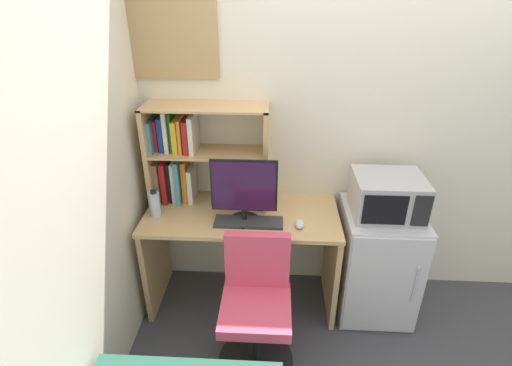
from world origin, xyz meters
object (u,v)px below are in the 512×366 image
desk_chair (256,312)px  wall_corkboard (167,34)px  keyboard (249,222)px  water_bottle (155,204)px  mini_fridge (376,261)px  hutch_bookshelf (189,154)px  microwave (387,195)px  monitor (244,190)px  computer_mouse (300,224)px

desk_chair → wall_corkboard: 1.81m
keyboard → water_bottle: (-0.63, 0.07, 0.08)m
keyboard → mini_fridge: mini_fridge is taller
hutch_bookshelf → mini_fridge: size_ratio=1.01×
microwave → monitor: bearing=-173.7°
keyboard → mini_fridge: bearing=8.2°
hutch_bookshelf → keyboard: (0.43, -0.30, -0.35)m
hutch_bookshelf → desk_chair: bearing=-53.9°
water_bottle → wall_corkboard: (0.10, 0.35, 1.03)m
monitor → wall_corkboard: (-0.50, 0.38, 0.88)m
water_bottle → mini_fridge: water_bottle is taller
mini_fridge → desk_chair: (-0.83, -0.52, -0.02)m
water_bottle → desk_chair: bearing=-33.0°
monitor → desk_chair: 0.75m
monitor → keyboard: bearing=-44.7°
computer_mouse → keyboard: bearing=177.1°
water_bottle → wall_corkboard: 1.09m
mini_fridge → keyboard: bearing=-171.8°
hutch_bookshelf → wall_corkboard: size_ratio=1.29×
keyboard → wall_corkboard: size_ratio=0.70×
keyboard → wall_corkboard: bearing=142.0°
hutch_bookshelf → mini_fridge: 1.53m
hutch_bookshelf → water_bottle: size_ratio=4.29×
microwave → desk_chair: bearing=-148.0°
hutch_bookshelf → desk_chair: size_ratio=0.94×
mini_fridge → microwave: microwave is taller
keyboard → mini_fridge: 0.99m
hutch_bookshelf → wall_corkboard: bearing=130.8°
microwave → desk_chair: microwave is taller
hutch_bookshelf → monitor: 0.50m
keyboard → microwave: (0.90, 0.13, 0.15)m
computer_mouse → desk_chair: desk_chair is taller
monitor → desk_chair: monitor is taller
computer_mouse → wall_corkboard: size_ratio=0.16×
wall_corkboard → water_bottle: bearing=-106.4°
mini_fridge → desk_chair: bearing=-148.2°
keyboard → computer_mouse: size_ratio=4.37×
wall_corkboard → desk_chair: bearing=-53.2°
hutch_bookshelf → monitor: size_ratio=1.87×
microwave → hutch_bookshelf: bearing=173.0°
monitor → keyboard: 0.23m
keyboard → microwave: microwave is taller
computer_mouse → monitor: bearing=172.7°
microwave → keyboard: bearing=-171.6°
computer_mouse → mini_fridge: size_ratio=0.13×
keyboard → mini_fridge: size_ratio=0.55×
mini_fridge → wall_corkboard: 2.09m
wall_corkboard → monitor: bearing=-37.6°
mini_fridge → wall_corkboard: wall_corkboard is taller
hutch_bookshelf → computer_mouse: (0.76, -0.31, -0.34)m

